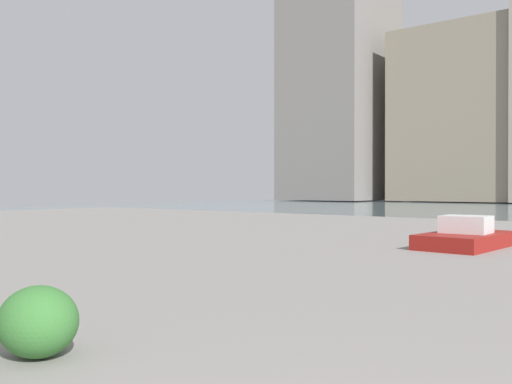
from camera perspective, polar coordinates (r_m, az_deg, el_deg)
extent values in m
cube|color=gray|center=(73.11, 21.50, 7.35)|extent=(15.28, 14.92, 20.84)
cube|color=gray|center=(76.52, 8.93, 12.21)|extent=(11.92, 14.57, 34.42)
ellipsoid|color=#387533|center=(5.42, -22.12, -12.62)|extent=(0.77, 0.69, 0.65)
cube|color=maroon|center=(15.07, 21.40, -5.01)|extent=(1.85, 3.31, 0.50)
cube|color=silver|center=(15.03, 21.40, -3.31)|extent=(1.15, 1.00, 0.50)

